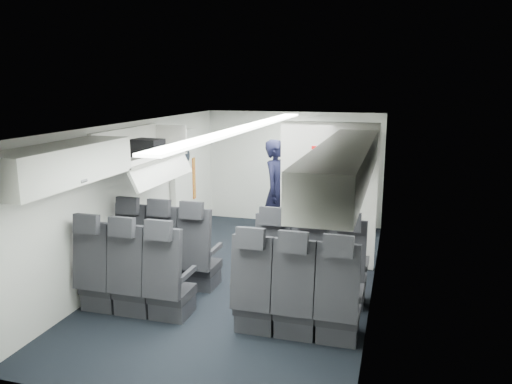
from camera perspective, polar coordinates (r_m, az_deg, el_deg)
The scene contains 13 objects.
cabin_shell at distance 6.78m, azimuth -0.93°, elevation -0.91°, with size 3.41×6.01×2.16m.
seat_row_front at distance 6.51m, azimuth -2.30°, elevation -8.14°, with size 3.33×0.56×1.24m.
seat_row_mid at distance 5.72m, azimuth -5.18°, elevation -11.15°, with size 3.33×0.56×1.24m.
overhead_bin_left_rear at distance 5.51m, azimuth -21.40°, elevation 2.94°, with size 0.53×1.80×0.40m.
overhead_bin_left_front_open at distance 7.00m, azimuth -12.96°, elevation 4.30°, with size 0.64×1.70×0.72m.
overhead_bin_right_rear at distance 4.42m, azimuth 8.87°, elevation 1.51°, with size 0.53×1.80×0.40m.
overhead_bin_right_front at distance 6.14m, azimuth 10.97°, elevation 4.45°, with size 0.53×1.70×0.40m.
bulkhead_partition at distance 7.35m, azimuth 8.23°, elevation -0.38°, with size 1.40×0.15×2.13m.
galley_unit at distance 9.25m, azimuth 9.68°, elevation 1.40°, with size 0.85×0.52×1.90m.
boarding_door at distance 8.81m, azimuth -8.20°, elevation 0.93°, with size 0.12×1.27×1.86m.
flight_attendant at distance 8.52m, azimuth 2.41°, elevation 0.14°, with size 0.64×0.42×1.76m, color black.
carry_on_bag at distance 7.07m, azimuth -12.29°, elevation 4.94°, with size 0.41×0.29×0.25m, color black.
papers at distance 8.40m, azimuth 3.60°, elevation 1.27°, with size 0.19×0.02×0.13m, color white.
Camera 1 is at (1.93, -6.31, 2.68)m, focal length 35.00 mm.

